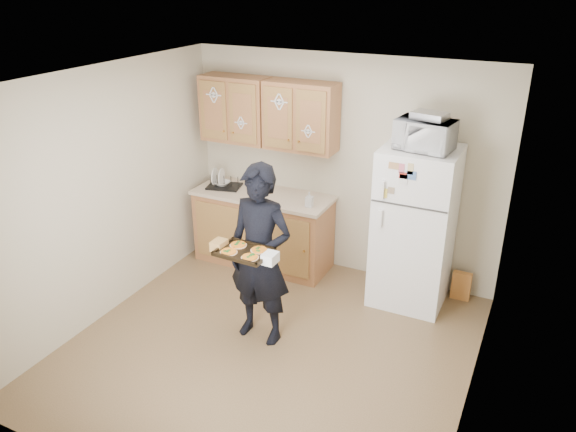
{
  "coord_description": "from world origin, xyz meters",
  "views": [
    {
      "loc": [
        2.06,
        -3.86,
        3.28
      ],
      "look_at": [
        -0.02,
        0.45,
        1.18
      ],
      "focal_mm": 35.0,
      "sensor_mm": 36.0,
      "label": 1
    }
  ],
  "objects_px": {
    "baking_tray": "(244,253)",
    "dish_rack": "(224,181)",
    "microwave": "(425,135)",
    "refrigerator": "(414,227)",
    "person": "(260,256)"
  },
  "relations": [
    {
      "from": "baking_tray",
      "to": "dish_rack",
      "type": "xyz_separation_m",
      "value": [
        -1.21,
        1.62,
        -0.07
      ]
    },
    {
      "from": "dish_rack",
      "to": "microwave",
      "type": "bearing_deg",
      "value": -2.2
    },
    {
      "from": "microwave",
      "to": "dish_rack",
      "type": "height_order",
      "value": "microwave"
    },
    {
      "from": "refrigerator",
      "to": "microwave",
      "type": "distance_m",
      "value": 1.0
    },
    {
      "from": "refrigerator",
      "to": "baking_tray",
      "type": "xyz_separation_m",
      "value": [
        -1.1,
        -1.58,
        0.2
      ]
    },
    {
      "from": "refrigerator",
      "to": "dish_rack",
      "type": "relative_size",
      "value": 4.42
    },
    {
      "from": "baking_tray",
      "to": "microwave",
      "type": "relative_size",
      "value": 0.86
    },
    {
      "from": "person",
      "to": "dish_rack",
      "type": "bearing_deg",
      "value": 134.18
    },
    {
      "from": "refrigerator",
      "to": "person",
      "type": "xyz_separation_m",
      "value": [
        -1.11,
        -1.28,
        0.03
      ]
    },
    {
      "from": "dish_rack",
      "to": "baking_tray",
      "type": "bearing_deg",
      "value": -53.25
    },
    {
      "from": "person",
      "to": "dish_rack",
      "type": "xyz_separation_m",
      "value": [
        -1.2,
        1.32,
        0.1
      ]
    },
    {
      "from": "refrigerator",
      "to": "microwave",
      "type": "bearing_deg",
      "value": -65.83
    },
    {
      "from": "refrigerator",
      "to": "baking_tray",
      "type": "relative_size",
      "value": 3.72
    },
    {
      "from": "person",
      "to": "baking_tray",
      "type": "bearing_deg",
      "value": -86.13
    },
    {
      "from": "person",
      "to": "dish_rack",
      "type": "distance_m",
      "value": 1.79
    }
  ]
}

